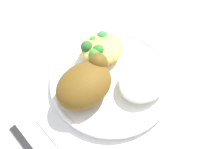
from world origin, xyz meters
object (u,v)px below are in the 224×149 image
at_px(mac_cheese_with_broccoli, 101,48).
at_px(fork, 47,131).
at_px(knife, 13,127).
at_px(roasted_chicken, 85,83).
at_px(rice_pile, 143,81).
at_px(plate, 112,79).

xyz_separation_m(mac_cheese_with_broccoli, fork, (-0.19, -0.05, -0.04)).
xyz_separation_m(fork, knife, (-0.04, 0.05, 0.00)).
bearing_deg(roasted_chicken, knife, 163.00).
distance_m(roasted_chicken, knife, 0.16).
distance_m(fork, knife, 0.07).
xyz_separation_m(rice_pile, knife, (-0.24, 0.11, -0.03)).
distance_m(roasted_chicken, rice_pile, 0.11).
bearing_deg(plate, knife, 164.81).
xyz_separation_m(plate, roasted_chicken, (-0.06, 0.01, 0.04)).
relative_size(plate, rice_pile, 2.43).
bearing_deg(rice_pile, mac_cheese_with_broccoli, 93.34).
relative_size(rice_pile, fork, 0.74).
distance_m(plate, rice_pile, 0.07).
bearing_deg(roasted_chicken, plate, -10.55).
bearing_deg(mac_cheese_with_broccoli, fork, -163.97).
bearing_deg(plate, fork, 178.01).
bearing_deg(mac_cheese_with_broccoli, knife, -179.11).
height_order(mac_cheese_with_broccoli, knife, mac_cheese_with_broccoli).
xyz_separation_m(plate, rice_pile, (0.03, -0.06, 0.03)).
bearing_deg(rice_pile, knife, 154.79).
xyz_separation_m(plate, mac_cheese_with_broccoli, (0.02, 0.06, 0.03)).
xyz_separation_m(plate, knife, (-0.21, 0.06, -0.01)).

